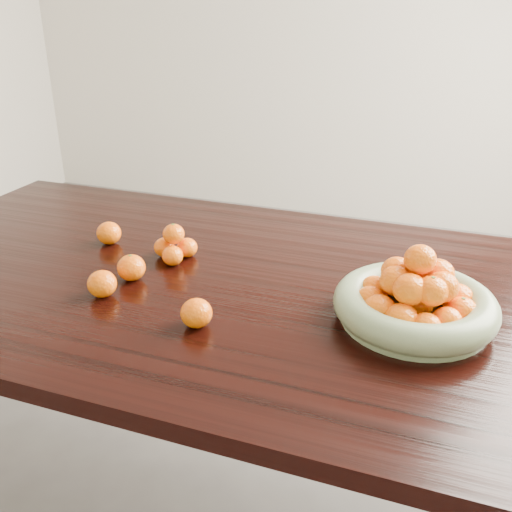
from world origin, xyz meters
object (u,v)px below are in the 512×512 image
(fruit_bowl, at_px, (415,301))
(dining_table, at_px, (245,314))
(loose_orange_0, at_px, (131,268))
(orange_pyramid, at_px, (174,246))

(fruit_bowl, bearing_deg, dining_table, 172.66)
(dining_table, xyz_separation_m, loose_orange_0, (-0.25, -0.08, 0.12))
(fruit_bowl, relative_size, orange_pyramid, 2.99)
(orange_pyramid, bearing_deg, loose_orange_0, -107.10)
(orange_pyramid, height_order, loose_orange_0, orange_pyramid)
(fruit_bowl, relative_size, loose_orange_0, 4.96)
(dining_table, relative_size, loose_orange_0, 29.68)
(dining_table, relative_size, fruit_bowl, 5.99)
(orange_pyramid, xyz_separation_m, loose_orange_0, (-0.04, -0.14, -0.01))
(dining_table, bearing_deg, loose_orange_0, -162.12)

